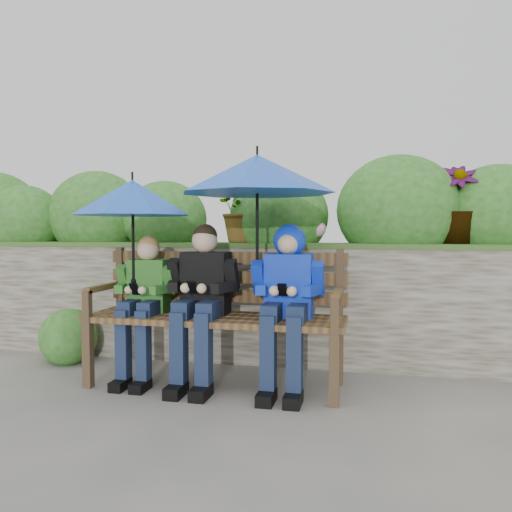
% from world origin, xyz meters
% --- Properties ---
extents(ground, '(60.00, 60.00, 0.00)m').
position_xyz_m(ground, '(0.00, 0.00, 0.00)').
color(ground, '#5B5B59').
rests_on(ground, ground).
extents(garden_backdrop, '(8.00, 2.86, 1.82)m').
position_xyz_m(garden_backdrop, '(-0.10, 1.58, 0.64)').
color(garden_backdrop, brown).
rests_on(garden_backdrop, ground).
extents(park_bench, '(1.89, 0.55, 1.00)m').
position_xyz_m(park_bench, '(-0.28, 0.06, 0.57)').
color(park_bench, '#4B3825').
rests_on(park_bench, ground).
extents(boy_left, '(0.44, 0.51, 1.10)m').
position_xyz_m(boy_left, '(-0.84, -0.03, 0.63)').
color(boy_left, '#387834').
rests_on(boy_left, ground).
extents(boy_middle, '(0.51, 0.59, 1.19)m').
position_xyz_m(boy_middle, '(-0.38, -0.04, 0.67)').
color(boy_middle, black).
rests_on(boy_middle, ground).
extents(boy_right, '(0.51, 0.61, 1.18)m').
position_xyz_m(boy_right, '(0.25, -0.02, 0.71)').
color(boy_right, '#001AB9').
rests_on(boy_right, ground).
extents(umbrella_left, '(0.89, 0.89, 0.84)m').
position_xyz_m(umbrella_left, '(-0.92, -0.02, 1.38)').
color(umbrella_left, blue).
rests_on(umbrella_left, ground).
extents(umbrella_right, '(1.12, 1.12, 0.98)m').
position_xyz_m(umbrella_right, '(0.03, 0.02, 1.54)').
color(umbrella_right, blue).
rests_on(umbrella_right, ground).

